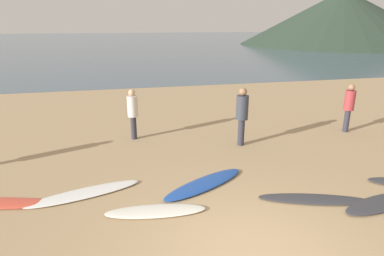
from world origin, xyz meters
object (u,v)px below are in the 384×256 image
at_px(surfboard_1, 0,203).
at_px(surfboard_6, 381,203).
at_px(surfboard_5, 315,199).
at_px(person_0, 349,104).
at_px(surfboard_3, 156,211).
at_px(surfboard_4, 204,184).
at_px(person_3, 133,110).
at_px(person_2, 242,112).
at_px(surfboard_2, 84,193).

distance_m(surfboard_1, surfboard_6, 7.99).
relative_size(surfboard_5, person_0, 1.43).
xyz_separation_m(surfboard_3, surfboard_6, (4.62, -0.78, 0.00)).
distance_m(surfboard_4, person_3, 4.01).
bearing_deg(surfboard_1, person_2, 32.62).
bearing_deg(surfboard_2, person_2, 9.89).
bearing_deg(surfboard_1, surfboard_4, 11.33).
bearing_deg(surfboard_1, surfboard_2, 14.11).
relative_size(surfboard_3, person_3, 1.23).
height_order(surfboard_2, surfboard_6, surfboard_6).
height_order(surfboard_3, person_2, person_2).
xyz_separation_m(surfboard_4, surfboard_6, (3.37, -1.67, -0.01)).
distance_m(surfboard_2, surfboard_4, 2.71).
distance_m(surfboard_5, person_0, 5.49).
xyz_separation_m(surfboard_3, person_3, (-0.13, 4.54, 0.93)).
xyz_separation_m(surfboard_3, person_0, (7.10, 3.62, 0.95)).
bearing_deg(person_0, surfboard_4, 29.72).
distance_m(surfboard_2, surfboard_3, 1.81).
relative_size(surfboard_2, surfboard_6, 1.29).
height_order(surfboard_2, surfboard_3, surfboard_3).
bearing_deg(surfboard_6, person_0, 49.43).
relative_size(surfboard_3, person_2, 1.12).
bearing_deg(surfboard_4, person_0, -3.45).
distance_m(surfboard_2, person_2, 5.09).
distance_m(surfboard_1, surfboard_3, 3.33).
bearing_deg(surfboard_3, surfboard_4, 42.19).
bearing_deg(surfboard_5, surfboard_2, -178.18).
relative_size(surfboard_4, person_2, 1.31).
distance_m(surfboard_3, person_3, 4.64).
height_order(surfboard_1, surfboard_2, surfboard_2).
relative_size(person_0, person_2, 0.93).
bearing_deg(surfboard_1, person_0, 27.53).
distance_m(surfboard_1, surfboard_4, 4.41).
bearing_deg(surfboard_5, surfboard_6, -3.25).
xyz_separation_m(surfboard_2, person_0, (8.55, 2.54, 0.95)).
relative_size(surfboard_4, surfboard_6, 1.22).
bearing_deg(person_2, surfboard_2, 143.84).
bearing_deg(person_0, surfboard_2, 21.25).
xyz_separation_m(surfboard_2, person_3, (1.32, 3.46, 0.93)).
bearing_deg(surfboard_1, surfboard_3, -5.07).
height_order(surfboard_4, person_3, person_3).
height_order(surfboard_1, surfboard_4, surfboard_4).
bearing_deg(surfboard_6, surfboard_1, 155.53).
bearing_deg(person_0, surfboard_3, 31.72).
bearing_deg(surfboard_6, surfboard_2, 151.84).
height_order(surfboard_3, surfboard_6, surfboard_6).
relative_size(surfboard_2, person_0, 1.49).
xyz_separation_m(surfboard_1, surfboard_4, (4.41, -0.17, 0.01)).
distance_m(surfboard_4, person_0, 6.52).
height_order(surfboard_4, surfboard_6, surfboard_4).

